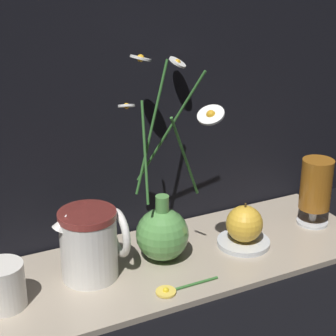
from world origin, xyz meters
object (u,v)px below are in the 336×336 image
Objects in this scene: vase_with_flowers at (163,228)px; tea_glass at (317,187)px; orange_fruit at (244,224)px; ceramic_pitcher at (90,241)px; yellow_mug at (2,286)px.

vase_with_flowers is 0.36m from tea_glass.
orange_fruit is at bearing -176.95° from tea_glass.
yellow_mug is at bearing -171.84° from ceramic_pitcher.
yellow_mug is 0.17m from ceramic_pitcher.
yellow_mug is 0.56× the size of tea_glass.
orange_fruit is (-0.19, -0.01, -0.04)m from tea_glass.
tea_glass reaches higher than ceramic_pitcher.
vase_with_flowers reaches higher than ceramic_pitcher.
orange_fruit is (0.17, -0.03, -0.02)m from vase_with_flowers.
tea_glass is (0.66, 0.01, 0.05)m from yellow_mug.
orange_fruit is at bearing -0.45° from yellow_mug.
vase_with_flowers reaches higher than tea_glass.
tea_glass is 0.19m from orange_fruit.
ceramic_pitcher reaches higher than orange_fruit.
yellow_mug is 0.59× the size of ceramic_pitcher.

